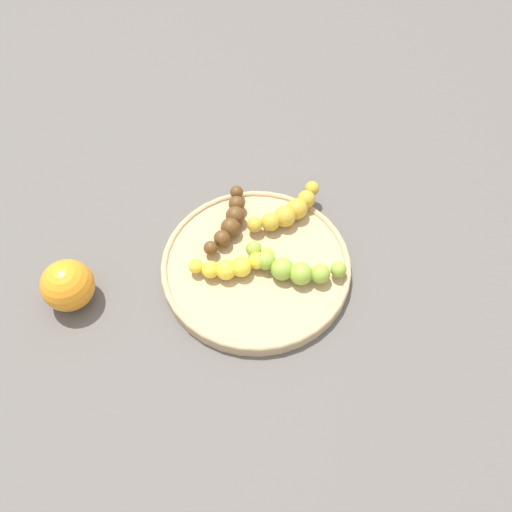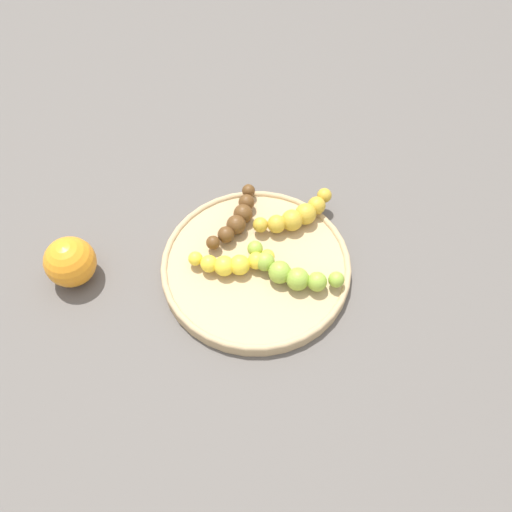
{
  "view_description": "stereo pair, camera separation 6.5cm",
  "coord_description": "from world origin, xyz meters",
  "px_view_note": "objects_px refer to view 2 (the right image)",
  "views": [
    {
      "loc": [
        0.1,
        0.43,
        0.68
      ],
      "look_at": [
        0.0,
        0.0,
        0.04
      ],
      "focal_mm": 36.64,
      "sensor_mm": 36.0,
      "label": 1
    },
    {
      "loc": [
        0.04,
        0.44,
        0.68
      ],
      "look_at": [
        0.0,
        0.0,
        0.04
      ],
      "focal_mm": 36.64,
      "sensor_mm": 36.0,
      "label": 2
    }
  ],
  "objects_px": {
    "banana_yellow": "(232,263)",
    "banana_green": "(290,272)",
    "orange_fruit": "(70,262)",
    "banana_overripe": "(237,218)",
    "banana_spotted": "(297,215)",
    "fruit_bowl": "(256,266)"
  },
  "relations": [
    {
      "from": "banana_yellow",
      "to": "banana_green",
      "type": "relative_size",
      "value": 0.95
    },
    {
      "from": "orange_fruit",
      "to": "banana_overripe",
      "type": "bearing_deg",
      "value": -166.17
    },
    {
      "from": "orange_fruit",
      "to": "banana_green",
      "type": "bearing_deg",
      "value": 171.69
    },
    {
      "from": "banana_yellow",
      "to": "orange_fruit",
      "type": "distance_m",
      "value": 0.24
    },
    {
      "from": "banana_overripe",
      "to": "orange_fruit",
      "type": "relative_size",
      "value": 1.59
    },
    {
      "from": "banana_green",
      "to": "banana_spotted",
      "type": "height_order",
      "value": "same"
    },
    {
      "from": "fruit_bowl",
      "to": "banana_spotted",
      "type": "bearing_deg",
      "value": -134.58
    },
    {
      "from": "banana_overripe",
      "to": "banana_green",
      "type": "xyz_separation_m",
      "value": [
        -0.07,
        0.11,
        0.0
      ]
    },
    {
      "from": "banana_spotted",
      "to": "banana_overripe",
      "type": "bearing_deg",
      "value": -117.02
    },
    {
      "from": "fruit_bowl",
      "to": "banana_yellow",
      "type": "height_order",
      "value": "banana_yellow"
    },
    {
      "from": "banana_yellow",
      "to": "fruit_bowl",
      "type": "bearing_deg",
      "value": 101.12
    },
    {
      "from": "fruit_bowl",
      "to": "banana_yellow",
      "type": "bearing_deg",
      "value": 10.21
    },
    {
      "from": "banana_spotted",
      "to": "orange_fruit",
      "type": "height_order",
      "value": "orange_fruit"
    },
    {
      "from": "fruit_bowl",
      "to": "orange_fruit",
      "type": "distance_m",
      "value": 0.28
    },
    {
      "from": "banana_yellow",
      "to": "banana_green",
      "type": "bearing_deg",
      "value": 74.01
    },
    {
      "from": "banana_yellow",
      "to": "banana_spotted",
      "type": "height_order",
      "value": "banana_spotted"
    },
    {
      "from": "banana_yellow",
      "to": "orange_fruit",
      "type": "bearing_deg",
      "value": -94.24
    },
    {
      "from": "fruit_bowl",
      "to": "orange_fruit",
      "type": "relative_size",
      "value": 3.8
    },
    {
      "from": "banana_green",
      "to": "banana_yellow",
      "type": "bearing_deg",
      "value": -76.6
    },
    {
      "from": "banana_spotted",
      "to": "orange_fruit",
      "type": "xyz_separation_m",
      "value": [
        0.35,
        0.06,
        0.0
      ]
    },
    {
      "from": "fruit_bowl",
      "to": "banana_green",
      "type": "xyz_separation_m",
      "value": [
        -0.05,
        0.03,
        0.02
      ]
    },
    {
      "from": "banana_green",
      "to": "orange_fruit",
      "type": "distance_m",
      "value": 0.33
    }
  ]
}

